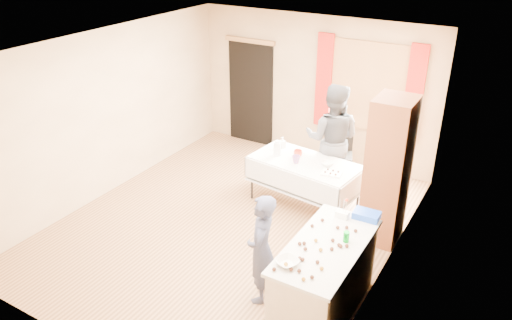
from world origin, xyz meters
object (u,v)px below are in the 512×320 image
Objects in this scene: cabinet at (388,172)px; counter at (324,279)px; party_table at (304,179)px; chair at (339,163)px; girl at (261,249)px; woman at (332,139)px.

cabinet is 1.87m from counter.
chair is (0.15, 1.07, -0.15)m from party_table.
cabinet is 1.16× the size of party_table.
cabinet is 1.33× the size of counter.
girl is 0.75× the size of woman.
counter is 0.77m from girl.
party_table is at bearing 169.39° from cabinet.
girl is at bearing 84.59° from woman.
girl is (-0.72, -0.14, 0.22)m from counter.
girl is at bearing -168.83° from counter.
counter is 2.36m from party_table.
cabinet is 1.90m from chair.
counter is 2.91m from woman.
cabinet reaches higher than woman.
counter is at bearing -52.01° from party_table.
counter reaches higher than party_table.
cabinet reaches higher than party_table.
party_table is (-1.31, 0.25, -0.58)m from cabinet.
party_table is at bearing 174.79° from girl.
woman is at bearing 83.70° from party_table.
cabinet is at bearing 139.01° from girl.
woman reaches higher than chair.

